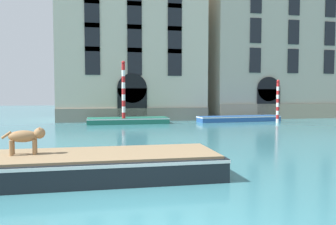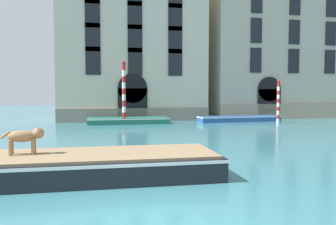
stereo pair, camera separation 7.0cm
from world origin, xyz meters
The scene contains 8 objects.
palazzo_left centered at (1.87, 24.81, 6.27)m, with size 12.17×6.13×12.57m.
palazzo_right centered at (15.72, 24.82, 7.82)m, with size 13.43×6.13×15.69m.
boat_foreground centered at (-1.43, 4.61, 0.35)m, with size 7.64×2.46×0.66m.
dog_on_deck centered at (-2.70, 4.78, 1.12)m, with size 1.06×0.36×0.71m.
boat_moored_near_palazzo centered at (1.18, 20.16, 0.24)m, with size 5.96×1.91×0.44m.
boat_moored_far centered at (10.06, 20.29, 0.23)m, with size 6.86×1.84×0.43m.
mooring_pole_0 centered at (0.81, 19.50, 2.31)m, with size 0.26×0.26×4.57m.
mooring_pole_1 centered at (12.37, 18.43, 1.65)m, with size 0.22×0.22×3.27m.
Camera 1 is at (-0.81, -4.20, 2.24)m, focal length 35.00 mm.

